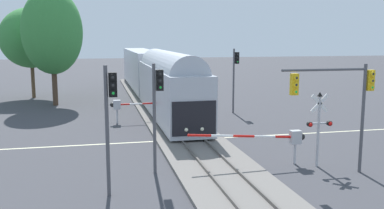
{
  "coord_description": "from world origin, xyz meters",
  "views": [
    {
      "loc": [
        -5.79,
        -26.78,
        6.63
      ],
      "look_at": [
        0.64,
        1.94,
        2.0
      ],
      "focal_mm": 40.33,
      "sensor_mm": 36.0,
      "label": 1
    }
  ],
  "objects_px": {
    "commuter_train": "(153,74)",
    "crossing_gate_far": "(124,105)",
    "oak_behind_train": "(52,32)",
    "traffic_signal_far_side": "(235,70)",
    "traffic_signal_near_right": "(341,92)",
    "traffic_signal_median": "(157,101)",
    "crossing_gate_near": "(282,138)",
    "traffic_signal_near_left": "(110,110)",
    "pine_left_background": "(31,38)",
    "crossing_signal_mast": "(319,121)"
  },
  "relations": [
    {
      "from": "commuter_train",
      "to": "oak_behind_train",
      "type": "relative_size",
      "value": 3.72
    },
    {
      "from": "crossing_gate_far",
      "to": "traffic_signal_far_side",
      "type": "relative_size",
      "value": 0.98
    },
    {
      "from": "commuter_train",
      "to": "pine_left_background",
      "type": "distance_m",
      "value": 14.01
    },
    {
      "from": "pine_left_background",
      "to": "crossing_signal_mast",
      "type": "bearing_deg",
      "value": -59.43
    },
    {
      "from": "commuter_train",
      "to": "crossing_signal_mast",
      "type": "relative_size",
      "value": 10.77
    },
    {
      "from": "crossing_gate_far",
      "to": "traffic_signal_median",
      "type": "xyz_separation_m",
      "value": [
        0.74,
        -13.0,
        2.22
      ]
    },
    {
      "from": "traffic_signal_median",
      "to": "traffic_signal_near_right",
      "type": "distance_m",
      "value": 8.79
    },
    {
      "from": "crossing_signal_mast",
      "to": "oak_behind_train",
      "type": "distance_m",
      "value": 28.68
    },
    {
      "from": "traffic_signal_far_side",
      "to": "oak_behind_train",
      "type": "xyz_separation_m",
      "value": [
        -15.77,
        7.94,
        3.35
      ]
    },
    {
      "from": "commuter_train",
      "to": "crossing_gate_far",
      "type": "height_order",
      "value": "commuter_train"
    },
    {
      "from": "crossing_gate_far",
      "to": "pine_left_background",
      "type": "height_order",
      "value": "pine_left_background"
    },
    {
      "from": "crossing_gate_far",
      "to": "traffic_signal_near_right",
      "type": "distance_m",
      "value": 17.88
    },
    {
      "from": "traffic_signal_far_side",
      "to": "pine_left_background",
      "type": "xyz_separation_m",
      "value": [
        -18.57,
        13.98,
        2.74
      ]
    },
    {
      "from": "crossing_gate_near",
      "to": "pine_left_background",
      "type": "xyz_separation_m",
      "value": [
        -16.05,
        29.39,
        5.06
      ]
    },
    {
      "from": "crossing_gate_near",
      "to": "pine_left_background",
      "type": "height_order",
      "value": "pine_left_background"
    },
    {
      "from": "commuter_train",
      "to": "crossing_signal_mast",
      "type": "height_order",
      "value": "commuter_train"
    },
    {
      "from": "traffic_signal_median",
      "to": "commuter_train",
      "type": "bearing_deg",
      "value": 83.02
    },
    {
      "from": "traffic_signal_near_right",
      "to": "traffic_signal_far_side",
      "type": "relative_size",
      "value": 0.95
    },
    {
      "from": "crossing_gate_near",
      "to": "oak_behind_train",
      "type": "xyz_separation_m",
      "value": [
        -13.25,
        23.35,
        5.67
      ]
    },
    {
      "from": "traffic_signal_near_left",
      "to": "traffic_signal_far_side",
      "type": "bearing_deg",
      "value": 57.76
    },
    {
      "from": "traffic_signal_near_left",
      "to": "oak_behind_train",
      "type": "relative_size",
      "value": 0.49
    },
    {
      "from": "traffic_signal_near_right",
      "to": "crossing_signal_mast",
      "type": "bearing_deg",
      "value": 104.46
    },
    {
      "from": "traffic_signal_near_left",
      "to": "crossing_gate_near",
      "type": "bearing_deg",
      "value": 16.11
    },
    {
      "from": "crossing_gate_far",
      "to": "traffic_signal_far_side",
      "type": "height_order",
      "value": "traffic_signal_far_side"
    },
    {
      "from": "crossing_gate_near",
      "to": "oak_behind_train",
      "type": "distance_m",
      "value": 27.44
    },
    {
      "from": "crossing_signal_mast",
      "to": "pine_left_background",
      "type": "bearing_deg",
      "value": 120.57
    },
    {
      "from": "crossing_gate_far",
      "to": "traffic_signal_near_right",
      "type": "relative_size",
      "value": 1.03
    },
    {
      "from": "traffic_signal_median",
      "to": "traffic_signal_far_side",
      "type": "bearing_deg",
      "value": 59.59
    },
    {
      "from": "commuter_train",
      "to": "crossing_gate_far",
      "type": "distance_m",
      "value": 11.94
    },
    {
      "from": "crossing_gate_near",
      "to": "crossing_signal_mast",
      "type": "relative_size",
      "value": 1.63
    },
    {
      "from": "oak_behind_train",
      "to": "traffic_signal_near_left",
      "type": "bearing_deg",
      "value": -80.26
    },
    {
      "from": "crossing_signal_mast",
      "to": "traffic_signal_median",
      "type": "xyz_separation_m",
      "value": [
        -8.19,
        0.72,
        1.24
      ]
    },
    {
      "from": "traffic_signal_far_side",
      "to": "traffic_signal_median",
      "type": "bearing_deg",
      "value": -120.41
    },
    {
      "from": "traffic_signal_near_left",
      "to": "pine_left_background",
      "type": "relative_size",
      "value": 0.56
    },
    {
      "from": "traffic_signal_median",
      "to": "oak_behind_train",
      "type": "distance_m",
      "value": 24.5
    },
    {
      "from": "crossing_gate_far",
      "to": "traffic_signal_near_left",
      "type": "height_order",
      "value": "traffic_signal_near_left"
    },
    {
      "from": "crossing_gate_near",
      "to": "traffic_signal_near_right",
      "type": "xyz_separation_m",
      "value": [
        2.04,
        -1.99,
        2.6
      ]
    },
    {
      "from": "crossing_gate_near",
      "to": "oak_behind_train",
      "type": "height_order",
      "value": "oak_behind_train"
    },
    {
      "from": "commuter_train",
      "to": "crossing_gate_far",
      "type": "bearing_deg",
      "value": -108.23
    },
    {
      "from": "pine_left_background",
      "to": "oak_behind_train",
      "type": "bearing_deg",
      "value": -65.13
    },
    {
      "from": "traffic_signal_median",
      "to": "traffic_signal_near_left",
      "type": "xyz_separation_m",
      "value": [
        -2.31,
        -2.6,
        0.08
      ]
    },
    {
      "from": "commuter_train",
      "to": "traffic_signal_near_right",
      "type": "height_order",
      "value": "commuter_train"
    },
    {
      "from": "traffic_signal_median",
      "to": "pine_left_background",
      "type": "xyz_separation_m",
      "value": [
        -9.56,
        29.33,
        2.9
      ]
    },
    {
      "from": "crossing_signal_mast",
      "to": "pine_left_background",
      "type": "height_order",
      "value": "pine_left_background"
    },
    {
      "from": "crossing_signal_mast",
      "to": "traffic_signal_far_side",
      "type": "distance_m",
      "value": 16.15
    },
    {
      "from": "crossing_gate_far",
      "to": "traffic_signal_median",
      "type": "distance_m",
      "value": 13.21
    },
    {
      "from": "traffic_signal_near_right",
      "to": "crossing_gate_near",
      "type": "bearing_deg",
      "value": 135.75
    },
    {
      "from": "traffic_signal_far_side",
      "to": "oak_behind_train",
      "type": "relative_size",
      "value": 0.5
    },
    {
      "from": "oak_behind_train",
      "to": "traffic_signal_far_side",
      "type": "bearing_deg",
      "value": -26.73
    },
    {
      "from": "crossing_gate_far",
      "to": "traffic_signal_near_right",
      "type": "xyz_separation_m",
      "value": [
        9.28,
        -15.05,
        2.65
      ]
    }
  ]
}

